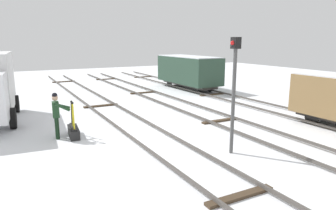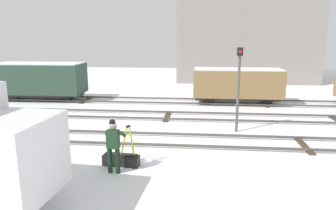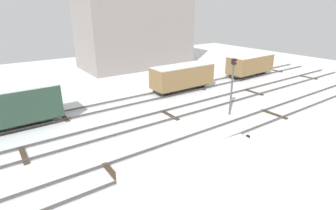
{
  "view_description": "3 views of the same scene",
  "coord_description": "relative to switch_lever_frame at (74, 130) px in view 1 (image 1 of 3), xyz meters",
  "views": [
    {
      "loc": [
        10.98,
        -4.72,
        3.7
      ],
      "look_at": [
        -1.36,
        1.92,
        0.73
      ],
      "focal_mm": 32.8,
      "sensor_mm": 36.0,
      "label": 1
    },
    {
      "loc": [
        1.63,
        -12.28,
        4.3
      ],
      "look_at": [
        0.29,
        1.7,
        1.19
      ],
      "focal_mm": 33.64,
      "sensor_mm": 36.0,
      "label": 2
    },
    {
      "loc": [
        -9.45,
        -9.23,
        6.81
      ],
      "look_at": [
        -1.17,
        2.48,
        1.46
      ],
      "focal_mm": 28.0,
      "sensor_mm": 36.0,
      "label": 3
    }
  ],
  "objects": [
    {
      "name": "switch_lever_frame",
      "position": [
        0.0,
        0.0,
        0.0
      ],
      "size": [
        1.27,
        0.48,
        1.44
      ],
      "rotation": [
        0.0,
        0.0,
        -0.1
      ],
      "color": "black",
      "rests_on": "ground_plane"
    },
    {
      "name": "track_siding_near",
      "position": [
        0.89,
        6.47,
        -0.14
      ],
      "size": [
        44.0,
        1.94,
        0.18
      ],
      "color": "#4C4742",
      "rests_on": "ground_plane"
    },
    {
      "name": "rail_worker",
      "position": [
        -0.09,
        -0.56,
        0.76
      ],
      "size": [
        0.58,
        0.71,
        1.77
      ],
      "rotation": [
        0.0,
        0.0,
        -0.1
      ],
      "color": "black",
      "rests_on": "ground_plane"
    },
    {
      "name": "track_main_line",
      "position": [
        0.89,
        2.52,
        -0.13
      ],
      "size": [
        44.0,
        1.94,
        0.18
      ],
      "color": "#4C4742",
      "rests_on": "ground_plane"
    },
    {
      "name": "signal_post",
      "position": [
        4.31,
        4.27,
        2.08
      ],
      "size": [
        0.24,
        0.32,
        3.79
      ],
      "color": "#4C4C4C",
      "rests_on": "ground_plane"
    },
    {
      "name": "freight_car_far_end",
      "position": [
        -8.08,
        10.33,
        1.19
      ],
      "size": [
        5.9,
        2.37,
        2.51
      ],
      "rotation": [
        0.0,
        0.0,
        0.02
      ],
      "color": "#2D2B28",
      "rests_on": "ground_plane"
    },
    {
      "name": "track_siding_far",
      "position": [
        0.89,
        10.33,
        -0.13
      ],
      "size": [
        44.0,
        1.94,
        0.18
      ],
      "color": "#4C4742",
      "rests_on": "ground_plane"
    },
    {
      "name": "ground_plane",
      "position": [
        0.89,
        2.52,
        -0.25
      ],
      "size": [
        60.0,
        60.0,
        0.0
      ],
      "primitive_type": "plane",
      "color": "white"
    }
  ]
}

